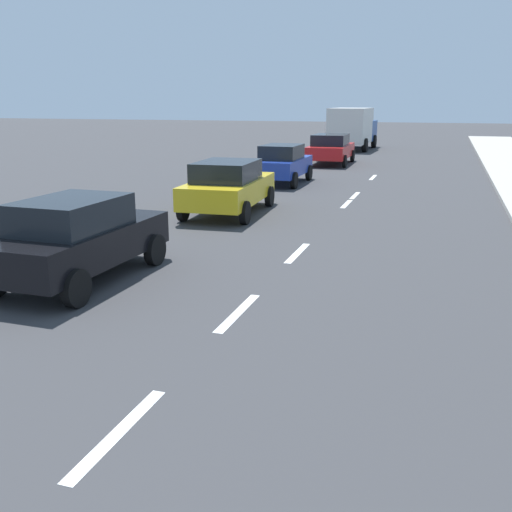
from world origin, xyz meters
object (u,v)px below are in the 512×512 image
Objects in this scene: parked_car_black at (78,237)px; delivery_truck at (352,127)px; parked_car_yellow at (228,186)px; parked_car_blue at (282,163)px; parked_car_red at (331,148)px.

delivery_truck reaches higher than parked_car_black.
parked_car_yellow is 6.79m from parked_car_blue.
parked_car_blue is 8.06m from parked_car_red.
delivery_truck is at bearing 87.14° from parked_car_yellow.
parked_car_red is at bearing 89.57° from parked_car_black.
parked_car_red is at bearing -85.83° from delivery_truck.
parked_car_blue is 0.61× the size of delivery_truck.
parked_car_yellow is 1.14× the size of parked_car_blue.
parked_car_yellow is at bearing -87.80° from delivery_truck.
parked_car_red is (0.55, 21.97, 0.01)m from parked_car_black.
parked_car_yellow is (0.30, 7.13, 0.00)m from parked_car_black.
delivery_truck is (0.04, 18.02, 0.67)m from parked_car_blue.
parked_car_yellow is at bearing -88.58° from parked_car_blue.
parked_car_blue is (0.10, 13.92, -0.00)m from parked_car_black.
parked_car_black is 7.14m from parked_car_yellow.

